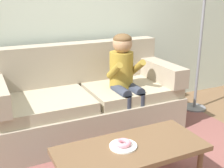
% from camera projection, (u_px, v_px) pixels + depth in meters
% --- Properties ---
extents(ground, '(10.00, 10.00, 0.00)m').
position_uv_depth(ground, '(127.00, 166.00, 2.62)').
color(ground, brown).
extents(wall_back, '(8.00, 0.10, 2.80)m').
position_uv_depth(wall_back, '(73.00, 2.00, 3.38)').
color(wall_back, beige).
rests_on(wall_back, ground).
extents(couch, '(2.06, 0.90, 0.96)m').
position_uv_depth(couch, '(86.00, 101.00, 3.21)').
color(couch, tan).
rests_on(couch, ground).
extents(coffee_table, '(1.14, 0.51, 0.41)m').
position_uv_depth(coffee_table, '(131.00, 152.00, 2.15)').
color(coffee_table, brown).
rests_on(coffee_table, ground).
extents(person_child, '(0.34, 0.58, 1.10)m').
position_uv_depth(person_child, '(125.00, 74.00, 3.08)').
color(person_child, olive).
rests_on(person_child, ground).
extents(plate, '(0.21, 0.21, 0.01)m').
position_uv_depth(plate, '(123.00, 146.00, 2.14)').
color(plate, white).
rests_on(plate, coffee_table).
extents(donut, '(0.17, 0.17, 0.04)m').
position_uv_depth(donut, '(123.00, 143.00, 2.13)').
color(donut, pink).
rests_on(donut, plate).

